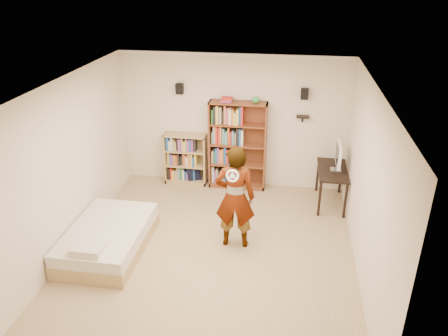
# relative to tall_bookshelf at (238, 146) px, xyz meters

# --- Properties ---
(ground) EXTENTS (4.50, 5.00, 0.01)m
(ground) POSITION_rel_tall_bookshelf_xyz_m (-0.11, -2.33, -0.90)
(ground) COLOR tan
(ground) RESTS_ON ground
(room_shell) EXTENTS (4.52, 5.02, 2.71)m
(room_shell) POSITION_rel_tall_bookshelf_xyz_m (-0.11, -2.33, 0.86)
(room_shell) COLOR silver
(room_shell) RESTS_ON ground
(crown_molding) EXTENTS (4.50, 5.00, 0.06)m
(crown_molding) POSITION_rel_tall_bookshelf_xyz_m (-0.11, -2.33, 1.77)
(crown_molding) COLOR white
(crown_molding) RESTS_ON room_shell
(speaker_left) EXTENTS (0.14, 0.12, 0.20)m
(speaker_left) POSITION_rel_tall_bookshelf_xyz_m (-1.16, 0.07, 1.10)
(speaker_left) COLOR black
(speaker_left) RESTS_ON room_shell
(speaker_right) EXTENTS (0.14, 0.12, 0.20)m
(speaker_right) POSITION_rel_tall_bookshelf_xyz_m (1.24, 0.07, 1.10)
(speaker_right) COLOR black
(speaker_right) RESTS_ON room_shell
(wall_shelf) EXTENTS (0.25, 0.16, 0.02)m
(wall_shelf) POSITION_rel_tall_bookshelf_xyz_m (1.24, 0.08, 0.65)
(wall_shelf) COLOR black
(wall_shelf) RESTS_ON room_shell
(tall_bookshelf) EXTENTS (1.14, 0.33, 1.80)m
(tall_bookshelf) POSITION_rel_tall_bookshelf_xyz_m (0.00, 0.00, 0.00)
(tall_bookshelf) COLOR brown
(tall_bookshelf) RESTS_ON ground
(low_bookshelf) EXTENTS (0.86, 0.32, 1.08)m
(low_bookshelf) POSITION_rel_tall_bookshelf_xyz_m (-1.08, 0.00, -0.36)
(low_bookshelf) COLOR tan
(low_bookshelf) RESTS_ON ground
(computer_desk) EXTENTS (0.53, 1.07, 0.73)m
(computer_desk) POSITION_rel_tall_bookshelf_xyz_m (1.85, -0.45, -0.54)
(computer_desk) COLOR black
(computer_desk) RESTS_ON ground
(imac) EXTENTS (0.18, 0.54, 0.53)m
(imac) POSITION_rel_tall_bookshelf_xyz_m (1.90, -0.47, 0.09)
(imac) COLOR white
(imac) RESTS_ON computer_desk
(daybed) EXTENTS (1.16, 1.79, 0.53)m
(daybed) POSITION_rel_tall_bookshelf_xyz_m (-1.76, -2.54, -0.64)
(daybed) COLOR white
(daybed) RESTS_ON ground
(person) EXTENTS (0.65, 0.45, 1.74)m
(person) POSITION_rel_tall_bookshelf_xyz_m (0.22, -2.07, -0.03)
(person) COLOR black
(person) RESTS_ON ground
(wii_wheel) EXTENTS (0.20, 0.07, 0.20)m
(wii_wheel) POSITION_rel_tall_bookshelf_xyz_m (0.22, -2.40, 0.50)
(wii_wheel) COLOR white
(wii_wheel) RESTS_ON person
(navy_bag) EXTENTS (0.35, 0.30, 0.41)m
(navy_bag) POSITION_rel_tall_bookshelf_xyz_m (-0.92, 0.02, -0.70)
(navy_bag) COLOR black
(navy_bag) RESTS_ON ground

